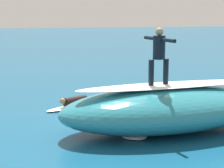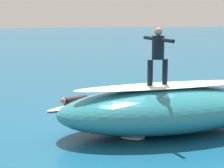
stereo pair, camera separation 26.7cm
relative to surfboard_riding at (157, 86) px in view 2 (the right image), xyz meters
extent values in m
plane|color=#145175|center=(0.34, -1.69, -1.32)|extent=(120.00, 120.00, 0.00)
ellipsoid|color=teal|center=(-0.25, -0.03, -0.68)|extent=(6.53, 3.55, 1.28)
ellipsoid|color=white|center=(-0.25, -0.03, 0.00)|extent=(5.37, 1.64, 0.08)
ellipsoid|color=silver|center=(0.00, 0.00, 0.00)|extent=(1.99, 1.00, 0.08)
cylinder|color=black|center=(0.23, 0.06, 0.40)|extent=(0.15, 0.15, 0.72)
cylinder|color=black|center=(-0.23, -0.06, 0.40)|extent=(0.15, 0.15, 0.72)
cylinder|color=black|center=(0.00, 0.00, 1.08)|extent=(0.42, 0.42, 0.65)
sphere|color=tan|center=(0.00, 0.00, 1.51)|extent=(0.22, 0.22, 0.22)
cylinder|color=black|center=(-0.12, 0.44, 1.31)|extent=(0.25, 0.59, 0.10)
cylinder|color=black|center=(0.12, -0.44, 1.31)|extent=(0.25, 0.59, 0.10)
ellipsoid|color=#EAE5C6|center=(2.01, -3.29, -1.27)|extent=(2.33, 1.63, 0.09)
cylinder|color=black|center=(2.01, -3.29, -1.08)|extent=(0.91, 0.70, 0.31)
sphere|color=#936B4C|center=(2.47, -3.03, -1.01)|extent=(0.22, 0.22, 0.22)
cylinder|color=black|center=(1.36, -3.76, -1.16)|extent=(0.70, 0.48, 0.14)
cylinder|color=black|center=(1.27, -3.60, -1.16)|extent=(0.70, 0.48, 0.14)
ellipsoid|color=white|center=(0.80, 0.53, -1.27)|extent=(0.79, 0.67, 0.10)
camera|label=1|loc=(3.41, 10.87, 2.16)|focal=66.10mm
camera|label=2|loc=(3.15, 10.92, 2.16)|focal=66.10mm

